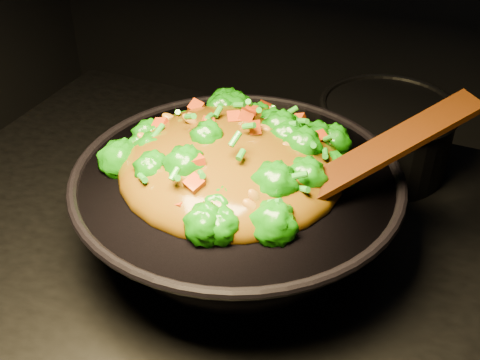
% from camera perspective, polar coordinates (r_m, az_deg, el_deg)
% --- Properties ---
extents(wok, '(0.48, 0.48, 0.13)m').
position_cam_1_polar(wok, '(0.87, -0.26, -2.91)').
color(wok, black).
rests_on(wok, stovetop).
extents(stir_fry, '(0.40, 0.40, 0.11)m').
position_cam_1_polar(stir_fry, '(0.82, -0.81, 4.10)').
color(stir_fry, '#157308').
rests_on(stir_fry, wok).
extents(spatula, '(0.25, 0.24, 0.13)m').
position_cam_1_polar(spatula, '(0.79, 12.04, 2.03)').
color(spatula, '#3B1507').
rests_on(spatula, wok).
extents(back_pot, '(0.27, 0.27, 0.13)m').
position_cam_1_polar(back_pot, '(1.07, 13.53, 4.09)').
color(back_pot, black).
rests_on(back_pot, stovetop).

